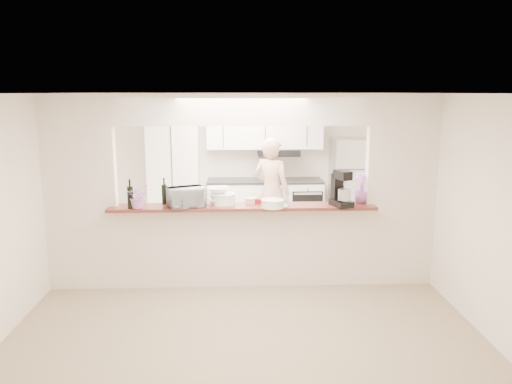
{
  "coord_description": "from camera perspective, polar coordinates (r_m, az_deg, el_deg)",
  "views": [
    {
      "loc": [
        -0.09,
        -6.27,
        2.51
      ],
      "look_at": [
        0.19,
        0.3,
        1.19
      ],
      "focal_mm": 35.0,
      "sensor_mm": 36.0,
      "label": 1
    }
  ],
  "objects": [
    {
      "name": "red_bowl",
      "position": [
        6.51,
        0.21,
        -0.99
      ],
      "size": [
        0.14,
        0.14,
        0.06
      ],
      "primitive_type": "cylinder",
      "color": "maroon",
      "rests_on": "bar_counter"
    },
    {
      "name": "stand_mixer",
      "position": [
        6.4,
        9.69,
        0.22
      ],
      "size": [
        0.29,
        0.36,
        0.46
      ],
      "color": "black",
      "rests_on": "bar_counter"
    },
    {
      "name": "toaster_oven",
      "position": [
        6.34,
        -7.96,
        -0.59
      ],
      "size": [
        0.53,
        0.46,
        0.25
      ],
      "primitive_type": "imported",
      "rotation": [
        0.0,
        0.0,
        0.4
      ],
      "color": "#A1A1A6",
      "rests_on": "bar_counter"
    },
    {
      "name": "floor",
      "position": [
        6.76,
        -1.49,
        -10.49
      ],
      "size": [
        6.0,
        6.0,
        0.0
      ],
      "primitive_type": "plane",
      "color": "gray",
      "rests_on": "ground"
    },
    {
      "name": "partition",
      "position": [
        6.36,
        -1.56,
        2.01
      ],
      "size": [
        5.0,
        0.15,
        2.5
      ],
      "color": "silver",
      "rests_on": "floor"
    },
    {
      "name": "bar_counter",
      "position": [
        6.56,
        -1.51,
        -5.83
      ],
      "size": [
        3.4,
        0.38,
        1.09
      ],
      "color": "silver",
      "rests_on": "floor"
    },
    {
      "name": "serving_bowls",
      "position": [
        6.46,
        -4.33,
        -0.43
      ],
      "size": [
        0.33,
        0.33,
        0.21
      ],
      "primitive_type": "imported",
      "rotation": [
        0.0,
        0.0,
        0.13
      ],
      "color": "white",
      "rests_on": "bar_counter"
    },
    {
      "name": "wine_bottle_b",
      "position": [
        6.54,
        -10.43,
        -0.21
      ],
      "size": [
        0.07,
        0.07,
        0.34
      ],
      "color": "black",
      "rests_on": "bar_counter"
    },
    {
      "name": "utensil_caddy",
      "position": [
        6.33,
        2.55,
        -0.71
      ],
      "size": [
        0.29,
        0.22,
        0.24
      ],
      "color": "silver",
      "rests_on": "bar_counter"
    },
    {
      "name": "person",
      "position": [
        8.18,
        1.79,
        -0.06
      ],
      "size": [
        0.78,
        0.72,
        1.79
      ],
      "primitive_type": "imported",
      "rotation": [
        0.0,
        0.0,
        2.54
      ],
      "color": "tan",
      "rests_on": "floor"
    },
    {
      "name": "flower_right",
      "position": [
        6.65,
        12.01,
        0.51
      ],
      "size": [
        0.29,
        0.29,
        0.4
      ],
      "primitive_type": "imported",
      "rotation": [
        0.0,
        0.0,
        -0.38
      ],
      "color": "#AA62B7",
      "rests_on": "bar_counter"
    },
    {
      "name": "tan_bowl",
      "position": [
        6.51,
        -0.58,
        -0.97
      ],
      "size": [
        0.15,
        0.15,
        0.07
      ],
      "primitive_type": "cylinder",
      "color": "#C1B288",
      "rests_on": "bar_counter"
    },
    {
      "name": "plate_stack_a",
      "position": [
        6.45,
        -3.77,
        -0.78
      ],
      "size": [
        0.31,
        0.31,
        0.14
      ],
      "color": "white",
      "rests_on": "bar_counter"
    },
    {
      "name": "wine_bottle_a",
      "position": [
        6.39,
        -14.18,
        -0.55
      ],
      "size": [
        0.07,
        0.07,
        0.37
      ],
      "color": "black",
      "rests_on": "bar_counter"
    },
    {
      "name": "kitchen_cabinets",
      "position": [
        9.13,
        -2.97,
        1.62
      ],
      "size": [
        3.15,
        0.62,
        2.25
      ],
      "color": "white",
      "rests_on": "floor"
    },
    {
      "name": "refrigerator",
      "position": [
        9.33,
        10.91,
        0.86
      ],
      "size": [
        0.75,
        0.7,
        1.7
      ],
      "primitive_type": "cube",
      "color": "#B3B3B8",
      "rests_on": "floor"
    },
    {
      "name": "flower_left",
      "position": [
        6.37,
        -13.3,
        -0.45
      ],
      "size": [
        0.33,
        0.3,
        0.31
      ],
      "primitive_type": "imported",
      "rotation": [
        0.0,
        0.0,
        0.25
      ],
      "color": "pink",
      "rests_on": "bar_counter"
    },
    {
      "name": "tile_overlay",
      "position": [
        8.22,
        -1.67,
        -6.44
      ],
      "size": [
        5.0,
        2.9,
        0.01
      ],
      "primitive_type": "cube",
      "color": "beige",
      "rests_on": "floor"
    },
    {
      "name": "plate_stack_b",
      "position": [
        6.25,
        1.92,
        -1.33
      ],
      "size": [
        0.3,
        0.3,
        0.1
      ],
      "color": "white",
      "rests_on": "bar_counter"
    }
  ]
}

